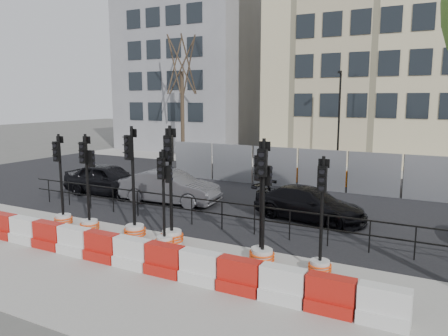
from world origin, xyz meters
The scene contains 22 objects.
ground centered at (0.00, 0.00, 0.00)m, with size 120.00×120.00×0.00m, color #51514C.
sidewalk_near centered at (0.00, -3.00, 0.01)m, with size 40.00×6.00×0.02m, color gray.
road centered at (0.00, 7.00, 0.01)m, with size 40.00×14.00×0.03m, color black.
sidewalk_far centered at (0.00, 16.00, 0.01)m, with size 40.00×4.00×0.02m, color gray.
building_grey centered at (-14.00, 21.99, 7.00)m, with size 11.00×9.06×14.00m.
building_cream centered at (2.00, 21.99, 9.00)m, with size 15.00×10.06×18.00m.
kerb_railing centered at (0.00, 1.20, 0.69)m, with size 18.00×0.04×1.00m.
heras_fencing centered at (0.57, 9.86, 0.65)m, with size 14.33×1.72×2.00m.
lamp_post_far centered at (0.50, 14.98, 3.22)m, with size 0.12×0.56×6.00m.
tree_bare_far centered at (-11.00, 15.50, 6.65)m, with size 2.00×2.00×9.00m.
barrier_row centered at (0.00, -2.80, 0.37)m, with size 12.55×0.50×0.80m.
traffic_signal_a centered at (-5.17, -0.95, 0.66)m, with size 0.63×0.63×3.22m.
traffic_signal_b centered at (-3.82, -1.04, 0.78)m, with size 0.64×0.64×3.27m.
traffic_signal_c centered at (-2.05, -0.87, 0.74)m, with size 0.70×0.70×3.57m.
traffic_signal_d centered at (-0.66, -1.17, 0.71)m, with size 0.58×0.58×2.96m.
traffic_signal_e centered at (-0.66, -0.80, 0.75)m, with size 0.71×0.71×3.63m.
traffic_signal_f centered at (2.29, -0.83, 0.76)m, with size 0.63×0.63×3.18m.
traffic_signal_g centered at (2.40, -0.97, 0.70)m, with size 0.67×0.67×3.40m.
traffic_signal_h centered at (3.96, -0.92, 0.63)m, with size 0.60×0.60×3.03m.
car_a centered at (-7.14, 3.47, 0.73)m, with size 4.34×1.85×1.46m, color black.
car_b centered at (-3.74, 3.50, 0.70)m, with size 4.39×1.89×1.41m, color #414146.
car_c centered at (2.23, 3.78, 0.61)m, with size 4.41×2.38×1.22m, color black.
Camera 1 is at (6.77, -11.33, 4.43)m, focal length 35.00 mm.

